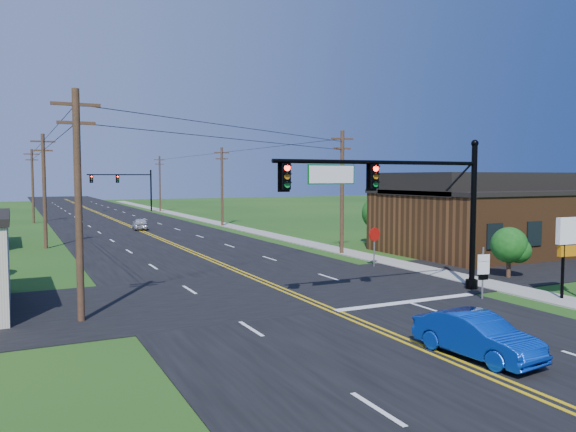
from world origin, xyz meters
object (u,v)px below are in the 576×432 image
signal_mast_main (401,196)px  stop_sign (374,238)px  blue_car (477,337)px  signal_mast_far (124,184)px  route_sign (483,269)px

signal_mast_main → stop_sign: size_ratio=4.51×
blue_car → stop_sign: bearing=58.9°
signal_mast_far → stop_sign: (4.06, -63.99, -2.74)m
signal_mast_main → route_sign: 5.02m
stop_sign → signal_mast_main: bearing=-123.3°
blue_car → route_sign: size_ratio=1.71×
route_sign → stop_sign: (1.00, 10.03, 0.39)m
blue_car → route_sign: bearing=37.1°
signal_mast_far → signal_mast_main: bearing=-90.1°
blue_car → signal_mast_main: bearing=61.7°
signal_mast_main → blue_car: (-3.27, -8.12, -4.06)m
signal_mast_far → blue_car: 80.29m
signal_mast_far → route_sign: (3.06, -74.02, -3.13)m
signal_mast_far → blue_car: bearing=-92.4°
signal_mast_main → stop_sign: 9.50m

